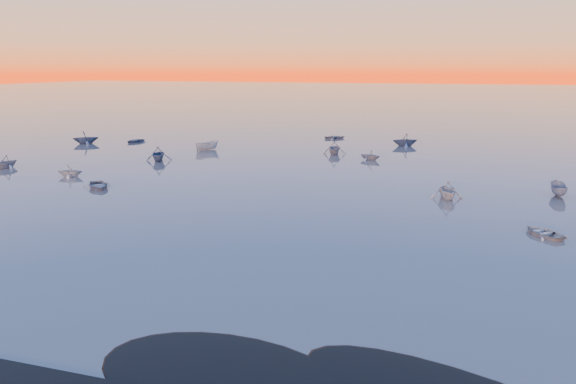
% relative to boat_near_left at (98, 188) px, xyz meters
% --- Properties ---
extents(ground, '(600.00, 600.00, 0.00)m').
position_rel_boat_near_left_xyz_m(ground, '(25.37, 70.94, 0.00)').
color(ground, '#685F57').
rests_on(ground, ground).
extents(mud_lobes, '(140.00, 6.00, 0.07)m').
position_rel_boat_near_left_xyz_m(mud_lobes, '(25.37, -30.06, 0.01)').
color(mud_lobes, black).
rests_on(mud_lobes, ground).
extents(moored_fleet, '(124.00, 58.00, 1.20)m').
position_rel_boat_near_left_xyz_m(moored_fleet, '(25.37, 23.94, 0.00)').
color(moored_fleet, silver).
rests_on(moored_fleet, ground).
extents(boat_near_left, '(4.12, 4.09, 1.03)m').
position_rel_boat_near_left_xyz_m(boat_near_left, '(0.00, 0.00, 0.00)').
color(boat_near_left, gray).
rests_on(boat_near_left, ground).
extents(boat_near_right, '(4.25, 2.77, 1.37)m').
position_rel_boat_near_left_xyz_m(boat_near_right, '(35.92, 6.43, 0.00)').
color(boat_near_right, silver).
rests_on(boat_near_right, ground).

